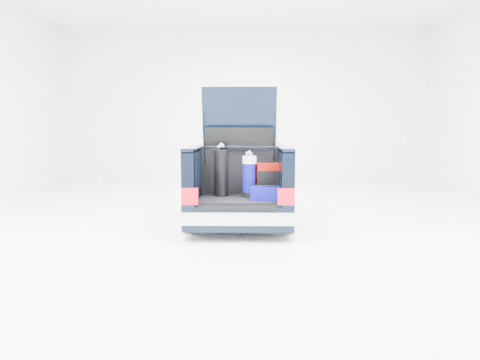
{
  "coord_description": "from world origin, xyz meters",
  "views": [
    {
      "loc": [
        0.19,
        -9.85,
        1.78
      ],
      "look_at": [
        0.0,
        -0.5,
        0.8
      ],
      "focal_mm": 38.0,
      "sensor_mm": 36.0,
      "label": 1
    }
  ],
  "objects_px": {
    "blue_golf_bag": "(249,176)",
    "blue_duffel": "(265,193)",
    "car": "(241,183)",
    "black_golf_bag": "(221,173)",
    "red_suitcase": "(267,180)"
  },
  "relations": [
    {
      "from": "blue_duffel",
      "to": "car",
      "type": "bearing_deg",
      "value": 114.25
    },
    {
      "from": "blue_golf_bag",
      "to": "blue_duffel",
      "type": "relative_size",
      "value": 1.57
    },
    {
      "from": "red_suitcase",
      "to": "black_golf_bag",
      "type": "distance_m",
      "value": 0.79
    },
    {
      "from": "car",
      "to": "blue_golf_bag",
      "type": "bearing_deg",
      "value": -83.09
    },
    {
      "from": "black_golf_bag",
      "to": "blue_duffel",
      "type": "xyz_separation_m",
      "value": [
        0.74,
        -0.43,
        -0.3
      ]
    },
    {
      "from": "blue_golf_bag",
      "to": "red_suitcase",
      "type": "bearing_deg",
      "value": -9.05
    },
    {
      "from": "blue_golf_bag",
      "to": "black_golf_bag",
      "type": "bearing_deg",
      "value": 148.74
    },
    {
      "from": "black_golf_bag",
      "to": "blue_golf_bag",
      "type": "relative_size",
      "value": 1.15
    },
    {
      "from": "red_suitcase",
      "to": "blue_duffel",
      "type": "relative_size",
      "value": 1.21
    },
    {
      "from": "red_suitcase",
      "to": "blue_duffel",
      "type": "distance_m",
      "value": 0.42
    },
    {
      "from": "black_golf_bag",
      "to": "blue_golf_bag",
      "type": "xyz_separation_m",
      "value": [
        0.48,
        -0.1,
        -0.05
      ]
    },
    {
      "from": "red_suitcase",
      "to": "blue_golf_bag",
      "type": "xyz_separation_m",
      "value": [
        -0.3,
        -0.06,
        0.07
      ]
    },
    {
      "from": "blue_duffel",
      "to": "black_golf_bag",
      "type": "bearing_deg",
      "value": 160.66
    },
    {
      "from": "blue_golf_bag",
      "to": "car",
      "type": "bearing_deg",
      "value": 77.18
    },
    {
      "from": "car",
      "to": "red_suitcase",
      "type": "distance_m",
      "value": 1.49
    }
  ]
}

